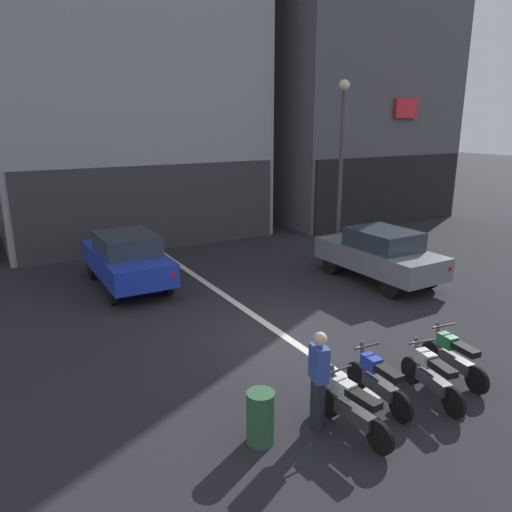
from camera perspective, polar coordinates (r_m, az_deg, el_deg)
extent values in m
plane|color=#232328|center=(11.40, 3.48, -9.40)|extent=(120.00, 120.00, 0.00)
cube|color=silver|center=(16.41, -8.05, -1.61)|extent=(0.20, 18.00, 0.01)
cube|color=#373739|center=(18.88, -11.45, 5.48)|extent=(9.92, 0.10, 3.20)
cube|color=#56565B|center=(27.83, 8.76, 25.77)|extent=(9.04, 9.87, 19.62)
cube|color=black|center=(23.85, 15.43, 7.29)|extent=(8.68, 0.10, 3.20)
cube|color=red|center=(23.95, 17.09, 16.12)|extent=(1.29, 0.16, 0.84)
cylinder|color=black|center=(16.15, -18.59, -1.39)|extent=(0.18, 0.64, 0.64)
cylinder|color=black|center=(16.49, -13.33, -0.65)|extent=(0.18, 0.64, 0.64)
cylinder|color=black|center=(13.72, -16.39, -4.17)|extent=(0.18, 0.64, 0.64)
cylinder|color=black|center=(14.12, -10.28, -3.22)|extent=(0.18, 0.64, 0.64)
cube|color=#1E38BF|center=(14.97, -14.83, -0.68)|extent=(1.77, 4.10, 0.66)
cube|color=#2D3842|center=(14.68, -14.84, 1.46)|extent=(1.55, 1.97, 0.56)
cube|color=red|center=(12.92, -15.48, -3.08)|extent=(0.14, 0.06, 0.12)
cube|color=red|center=(13.30, -9.61, -2.19)|extent=(0.14, 0.06, 0.12)
cylinder|color=black|center=(15.96, 8.73, -0.94)|extent=(0.19, 0.64, 0.64)
cylinder|color=black|center=(16.96, 12.79, -0.17)|extent=(0.19, 0.64, 0.64)
cylinder|color=black|center=(14.16, 15.40, -3.49)|extent=(0.19, 0.64, 0.64)
cylinder|color=black|center=(15.27, 19.46, -2.44)|extent=(0.19, 0.64, 0.64)
cube|color=slate|center=(15.43, 14.08, -0.15)|extent=(1.83, 4.13, 0.66)
cube|color=#2D3842|center=(15.18, 14.63, 1.93)|extent=(1.58, 1.99, 0.56)
cube|color=red|center=(13.60, 17.91, -2.34)|extent=(0.14, 0.06, 0.12)
cube|color=red|center=(14.66, 21.59, -1.42)|extent=(0.14, 0.06, 0.12)
cylinder|color=black|center=(20.79, -7.82, 2.96)|extent=(0.25, 0.66, 0.64)
cylinder|color=black|center=(20.44, -12.01, 2.55)|extent=(0.25, 0.66, 0.64)
cylinder|color=black|center=(23.25, -9.55, 4.23)|extent=(0.25, 0.66, 0.64)
cylinder|color=black|center=(22.95, -13.31, 3.87)|extent=(0.25, 0.66, 0.64)
cube|color=black|center=(21.76, -10.76, 4.55)|extent=(2.22, 4.28, 0.66)
cube|color=#2D3842|center=(21.80, -10.92, 6.19)|extent=(1.76, 2.13, 0.56)
cube|color=red|center=(23.84, -10.19, 5.65)|extent=(0.15, 0.08, 0.12)
cube|color=red|center=(23.57, -13.53, 5.35)|extent=(0.15, 0.08, 0.12)
cylinder|color=#47474C|center=(17.14, 9.77, 8.82)|extent=(0.14, 0.14, 5.72)
sphere|color=beige|center=(17.06, 10.26, 19.01)|extent=(0.36, 0.36, 0.36)
cylinder|color=black|center=(8.61, 8.32, -16.46)|extent=(0.11, 0.52, 0.52)
cylinder|color=black|center=(7.96, 14.23, -19.81)|extent=(0.11, 0.52, 0.52)
cube|color=#38383D|center=(8.18, 11.43, -17.60)|extent=(0.25, 0.75, 0.22)
cube|color=black|center=(7.91, 12.41, -15.94)|extent=(0.26, 0.61, 0.12)
cube|color=silver|center=(8.16, 10.24, -14.90)|extent=(0.25, 0.38, 0.24)
cylinder|color=#4C4C51|center=(8.33, 9.14, -14.72)|extent=(0.09, 0.24, 0.70)
cylinder|color=black|center=(8.12, 9.63, -12.98)|extent=(0.55, 0.08, 0.04)
sphere|color=silver|center=(8.33, 8.58, -13.38)|extent=(0.12, 0.12, 0.12)
cylinder|color=black|center=(9.46, 11.67, -13.49)|extent=(0.10, 0.52, 0.52)
cylinder|color=black|center=(8.73, 16.52, -16.53)|extent=(0.10, 0.52, 0.52)
cube|color=#38383D|center=(9.00, 14.24, -14.49)|extent=(0.24, 0.75, 0.22)
cube|color=black|center=(8.73, 15.08, -12.92)|extent=(0.25, 0.61, 0.12)
cube|color=#233DB7|center=(9.01, 13.30, -11.99)|extent=(0.24, 0.37, 0.24)
cylinder|color=#4C4C51|center=(9.19, 12.38, -11.84)|extent=(0.08, 0.24, 0.70)
cylinder|color=black|center=(8.99, 12.83, -10.22)|extent=(0.55, 0.06, 0.04)
sphere|color=silver|center=(9.20, 11.94, -10.61)|extent=(0.12, 0.12, 0.12)
cylinder|color=black|center=(9.89, 17.59, -12.60)|extent=(0.16, 0.52, 0.52)
cylinder|color=black|center=(9.13, 22.03, -15.56)|extent=(0.16, 0.52, 0.52)
cube|color=#38383D|center=(9.41, 19.97, -13.58)|extent=(0.33, 0.76, 0.22)
cube|color=black|center=(9.15, 20.80, -12.07)|extent=(0.32, 0.63, 0.12)
cube|color=#B2B5BA|center=(9.43, 19.16, -11.16)|extent=(0.28, 0.39, 0.24)
cylinder|color=#4C4C51|center=(9.62, 18.31, -11.01)|extent=(0.11, 0.25, 0.70)
cylinder|color=black|center=(9.42, 18.78, -9.45)|extent=(0.55, 0.13, 0.04)
sphere|color=silver|center=(9.63, 17.94, -9.82)|extent=(0.12, 0.12, 0.12)
cylinder|color=black|center=(10.67, 19.79, -10.63)|extent=(0.13, 0.52, 0.52)
cylinder|color=black|center=(9.97, 24.34, -13.05)|extent=(0.13, 0.52, 0.52)
cube|color=#38383D|center=(10.23, 22.24, -11.37)|extent=(0.28, 0.75, 0.22)
cube|color=black|center=(9.99, 23.09, -9.91)|extent=(0.29, 0.62, 0.12)
cube|color=#1E7238|center=(10.26, 21.41, -9.18)|extent=(0.26, 0.38, 0.24)
cylinder|color=#4C4C51|center=(10.42, 20.53, -9.10)|extent=(0.10, 0.24, 0.70)
cylinder|color=black|center=(10.25, 21.01, -7.61)|extent=(0.55, 0.10, 0.04)
sphere|color=silver|center=(10.44, 20.14, -8.01)|extent=(0.12, 0.12, 0.12)
cylinder|color=#23232D|center=(8.22, 7.18, -16.71)|extent=(0.24, 0.24, 0.86)
cube|color=#334CA5|center=(7.87, 7.36, -12.27)|extent=(0.30, 0.40, 0.58)
sphere|color=beige|center=(7.68, 7.47, -9.56)|extent=(0.22, 0.22, 0.22)
cylinder|color=#2D5938|center=(7.86, 0.54, -18.29)|extent=(0.44, 0.44, 0.85)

